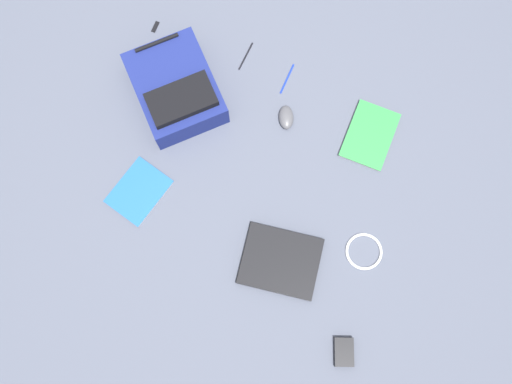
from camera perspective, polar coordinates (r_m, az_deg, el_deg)
ground_plane at (r=2.43m, az=-0.80°, el=0.24°), size 4.17×4.17×0.00m
backpack at (r=2.51m, az=-7.83°, el=9.92°), size 0.51×0.52×0.17m
laptop at (r=2.37m, az=2.41°, el=-6.76°), size 0.32×0.27×0.03m
book_red at (r=2.47m, az=-11.38°, el=0.04°), size 0.26×0.29×0.02m
book_comic at (r=2.53m, az=11.06°, el=5.45°), size 0.21×0.29×0.02m
computer_mouse at (r=2.51m, az=2.97°, el=7.31°), size 0.09×0.12×0.04m
cable_coil at (r=2.42m, az=10.51°, el=-5.74°), size 0.15×0.15×0.01m
power_brick at (r=2.38m, az=8.60°, el=-15.22°), size 0.10×0.13×0.03m
pen_black at (r=2.59m, az=3.06°, el=11.02°), size 0.03×0.15×0.01m
pen_blue at (r=2.63m, az=-1.01°, el=13.17°), size 0.03×0.14×0.01m
usb_stick at (r=2.73m, az=-9.83°, el=15.65°), size 0.02×0.06×0.01m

